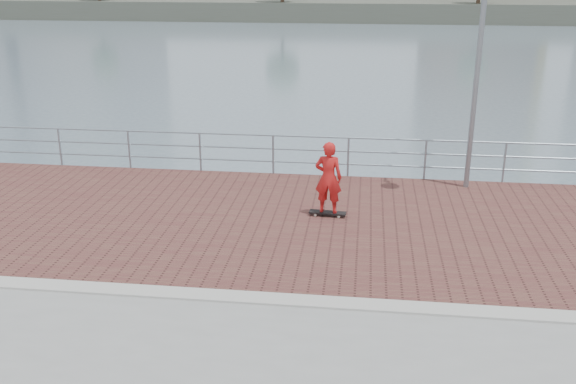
# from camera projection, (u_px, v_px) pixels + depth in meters

# --- Properties ---
(brick_lane) EXTENTS (40.00, 6.80, 0.02)m
(brick_lane) POSITION_uv_depth(u_px,v_px,m) (297.00, 222.00, 14.48)
(brick_lane) COLOR brown
(brick_lane) RESTS_ON seawall
(curb) EXTENTS (40.00, 0.40, 0.06)m
(curb) POSITION_uv_depth(u_px,v_px,m) (274.00, 300.00, 11.12)
(curb) COLOR #B7B5AD
(curb) RESTS_ON seawall
(guardrail) EXTENTS (39.06, 0.06, 1.13)m
(guardrail) POSITION_uv_depth(u_px,v_px,m) (310.00, 151.00, 17.43)
(guardrail) COLOR #8C9EA8
(guardrail) RESTS_ON brick_lane
(skateboard) EXTENTS (0.87, 0.29, 0.10)m
(skateboard) POSITION_uv_depth(u_px,v_px,m) (328.00, 213.00, 14.78)
(skateboard) COLOR black
(skateboard) RESTS_ON brick_lane
(skateboarder) EXTENTS (0.65, 0.45, 1.68)m
(skateboarder) POSITION_uv_depth(u_px,v_px,m) (328.00, 178.00, 14.49)
(skateboarder) COLOR red
(skateboarder) RESTS_ON skateboard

